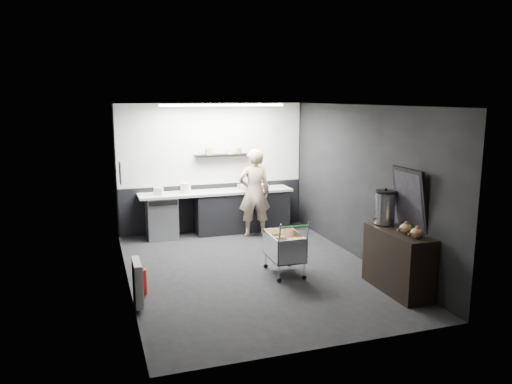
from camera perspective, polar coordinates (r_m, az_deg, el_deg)
name	(u,v)px	position (r m, az deg, el deg)	size (l,w,h in m)	color
floor	(252,270)	(8.39, -0.41, -8.89)	(5.50, 5.50, 0.00)	black
ceiling	(252,105)	(7.89, -0.43, 9.88)	(5.50, 5.50, 0.00)	white
wall_back	(213,167)	(10.65, -4.99, 2.81)	(5.50, 5.50, 0.00)	black
wall_front	(330,234)	(5.55, 8.40, -4.79)	(5.50, 5.50, 0.00)	black
wall_left	(125,198)	(7.67, -14.79, -0.67)	(5.50, 5.50, 0.00)	black
wall_right	(362,183)	(8.85, 12.00, 0.96)	(5.50, 5.50, 0.00)	black
kitchen_wall_panel	(212,144)	(10.57, -5.01, 5.48)	(3.95, 0.02, 1.70)	silver
dado_panel	(213,207)	(10.78, -4.89, -1.68)	(3.95, 0.02, 1.00)	black
floating_shelf	(223,155)	(10.54, -3.79, 4.22)	(1.20, 0.22, 0.04)	black
wall_clock	(275,128)	(10.95, 2.18, 7.27)	(0.20, 0.20, 0.03)	silver
poster	(120,172)	(8.91, -15.28, 2.19)	(0.02, 0.30, 0.40)	white
poster_red_band	(120,168)	(8.91, -15.27, 2.64)	(0.01, 0.22, 0.10)	red
radiator	(137,282)	(7.08, -13.40, -10.00)	(0.10, 0.50, 0.60)	silver
ceiling_strip	(222,105)	(9.67, -3.86, 9.86)	(2.40, 0.20, 0.04)	white
prep_counter	(223,211)	(10.53, -3.78, -2.21)	(3.20, 0.61, 0.90)	black
person	(254,193)	(10.16, -0.19, -0.09)	(0.66, 0.43, 1.81)	beige
shopping_cart	(284,248)	(8.09, 3.25, -6.41)	(0.52, 0.85, 0.92)	silver
sideboard	(398,253)	(7.67, 15.89, -6.67)	(0.52, 1.22, 1.83)	black
fire_extinguisher	(142,281)	(7.47, -12.93, -9.87)	(0.14, 0.14, 0.46)	red
cardboard_box	(253,187)	(10.56, -0.33, 0.60)	(0.54, 0.41, 0.11)	#9E8154
pink_tub	(186,188)	(10.25, -8.03, 0.47)	(0.21, 0.21, 0.21)	silver
white_container	(159,191)	(10.13, -11.08, 0.07)	(0.17, 0.13, 0.15)	silver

